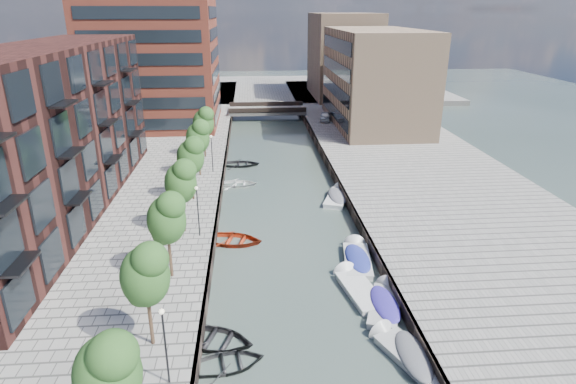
{
  "coord_description": "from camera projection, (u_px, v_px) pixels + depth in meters",
  "views": [
    {
      "loc": [
        -2.99,
        -10.69,
        17.75
      ],
      "look_at": [
        0.0,
        26.55,
        3.5
      ],
      "focal_mm": 30.0,
      "sensor_mm": 36.0,
      "label": 1
    }
  ],
  "objects": [
    {
      "name": "motorboat_3",
      "position": [
        357.0,
        258.0,
        36.18
      ],
      "size": [
        2.57,
        5.62,
        1.81
      ],
      "color": "silver",
      "rests_on": "ground"
    },
    {
      "name": "bridge",
      "position": [
        267.0,
        110.0,
        83.06
      ],
      "size": [
        13.0,
        6.0,
        1.3
      ],
      "color": "gray",
      "rests_on": "ground"
    },
    {
      "name": "tree_2",
      "position": [
        166.0,
        217.0,
        30.74
      ],
      "size": [
        2.5,
        2.5,
        5.95
      ],
      "color": "#382619",
      "rests_on": "quay_left"
    },
    {
      "name": "motorboat_1",
      "position": [
        407.0,
        354.0,
        26.14
      ],
      "size": [
        3.66,
        5.39,
        1.71
      ],
      "color": "#ADADAB",
      "rests_on": "ground"
    },
    {
      "name": "water",
      "position": [
        278.0,
        179.0,
        53.76
      ],
      "size": [
        300.0,
        300.0,
        0.0
      ],
      "primitive_type": "plane",
      "color": "#38473F",
      "rests_on": "ground"
    },
    {
      "name": "motorboat_0",
      "position": [
        385.0,
        303.0,
        30.67
      ],
      "size": [
        3.36,
        5.37,
        1.7
      ],
      "color": "#B5B4B3",
      "rests_on": "ground"
    },
    {
      "name": "motorboat_2",
      "position": [
        356.0,
        288.0,
        32.53
      ],
      "size": [
        2.74,
        5.5,
        1.75
      ],
      "color": "white",
      "rests_on": "ground"
    },
    {
      "name": "quay_wall_left",
      "position": [
        223.0,
        176.0,
        53.12
      ],
      "size": [
        0.25,
        140.0,
        1.0
      ],
      "primitive_type": "cube",
      "color": "#332823",
      "rests_on": "ground"
    },
    {
      "name": "lamp_2",
      "position": [
        212.0,
        150.0,
        51.97
      ],
      "size": [
        0.24,
        0.24,
        4.12
      ],
      "color": "black",
      "rests_on": "quay_left"
    },
    {
      "name": "tree_0",
      "position": [
        107.0,
        370.0,
        17.7
      ],
      "size": [
        2.5,
        2.5,
        5.95
      ],
      "color": "#382619",
      "rests_on": "quay_left"
    },
    {
      "name": "tower",
      "position": [
        151.0,
        22.0,
        70.07
      ],
      "size": [
        18.0,
        18.0,
        30.0
      ],
      "primitive_type": "cube",
      "color": "#9A3F2D",
      "rests_on": "quay_left"
    },
    {
      "name": "sloop_0",
      "position": [
        228.0,
        366.0,
        25.52
      ],
      "size": [
        4.47,
        3.56,
        0.83
      ],
      "primitive_type": "imported",
      "rotation": [
        0.0,
        0.0,
        1.76
      ],
      "color": "black",
      "rests_on": "ground"
    },
    {
      "name": "apartment_block",
      "position": [
        46.0,
        134.0,
        40.1
      ],
      "size": [
        8.0,
        38.0,
        14.0
      ],
      "primitive_type": "cube",
      "color": "black",
      "rests_on": "quay_left"
    },
    {
      "name": "tan_block_near",
      "position": [
        375.0,
        78.0,
        72.59
      ],
      "size": [
        12.0,
        25.0,
        14.0
      ],
      "primitive_type": "cube",
      "color": "tan",
      "rests_on": "quay_right"
    },
    {
      "name": "motorboat_4",
      "position": [
        338.0,
        196.0,
        48.02
      ],
      "size": [
        3.59,
        5.72,
        1.8
      ],
      "color": "white",
      "rests_on": "ground"
    },
    {
      "name": "far_closure",
      "position": [
        262.0,
        90.0,
        109.46
      ],
      "size": [
        80.0,
        40.0,
        1.0
      ],
      "primitive_type": "cube",
      "color": "gray",
      "rests_on": "ground"
    },
    {
      "name": "car",
      "position": [
        325.0,
        117.0,
        76.64
      ],
      "size": [
        2.47,
        4.33,
        1.39
      ],
      "primitive_type": "imported",
      "rotation": [
        0.0,
        0.0,
        -0.22
      ],
      "color": "silver",
      "rests_on": "quay_right"
    },
    {
      "name": "tree_5",
      "position": [
        198.0,
        136.0,
        50.3
      ],
      "size": [
        2.5,
        2.5,
        5.95
      ],
      "color": "#382619",
      "rests_on": "quay_left"
    },
    {
      "name": "quay_right",
      "position": [
        418.0,
        171.0,
        54.77
      ],
      "size": [
        20.0,
        140.0,
        1.0
      ],
      "primitive_type": "cube",
      "color": "gray",
      "rests_on": "ground"
    },
    {
      "name": "sloop_4",
      "position": [
        241.0,
        166.0,
        58.12
      ],
      "size": [
        4.68,
        3.44,
        0.94
      ],
      "primitive_type": "imported",
      "rotation": [
        0.0,
        0.0,
        1.52
      ],
      "color": "black",
      "rests_on": "ground"
    },
    {
      "name": "tree_1",
      "position": [
        145.0,
        273.0,
        24.22
      ],
      "size": [
        2.5,
        2.5,
        5.95
      ],
      "color": "#382619",
      "rests_on": "quay_left"
    },
    {
      "name": "sloop_1",
      "position": [
        214.0,
        343.0,
        27.26
      ],
      "size": [
        5.55,
        4.71,
        0.98
      ],
      "primitive_type": "imported",
      "rotation": [
        0.0,
        0.0,
        1.24
      ],
      "color": "black",
      "rests_on": "ground"
    },
    {
      "name": "quay_wall_right",
      "position": [
        332.0,
        173.0,
        54.04
      ],
      "size": [
        0.25,
        140.0,
        1.0
      ],
      "primitive_type": "cube",
      "color": "#332823",
      "rests_on": "ground"
    },
    {
      "name": "sloop_3",
      "position": [
        238.0,
        185.0,
        51.63
      ],
      "size": [
        4.25,
        3.13,
        0.85
      ],
      "primitive_type": "imported",
      "rotation": [
        0.0,
        0.0,
        1.53
      ],
      "color": "white",
      "rests_on": "ground"
    },
    {
      "name": "tree_4",
      "position": [
        190.0,
        155.0,
        43.78
      ],
      "size": [
        2.5,
        2.5,
        5.95
      ],
      "color": "#382619",
      "rests_on": "quay_left"
    },
    {
      "name": "tree_6",
      "position": [
        203.0,
        121.0,
        56.82
      ],
      "size": [
        2.5,
        2.5,
        5.95
      ],
      "color": "#382619",
      "rests_on": "quay_left"
    },
    {
      "name": "lamp_0",
      "position": [
        165.0,
        339.0,
        22.17
      ],
      "size": [
        0.24,
        0.24,
        4.12
      ],
      "color": "black",
      "rests_on": "quay_left"
    },
    {
      "name": "lamp_1",
      "position": [
        198.0,
        206.0,
        37.07
      ],
      "size": [
        0.24,
        0.24,
        4.12
      ],
      "color": "black",
      "rests_on": "quay_left"
    },
    {
      "name": "sloop_2",
      "position": [
        233.0,
        243.0,
        38.97
      ],
      "size": [
        5.63,
        4.62,
        1.02
      ],
      "primitive_type": "imported",
      "rotation": [
        0.0,
        0.0,
        1.32
      ],
      "color": "#A32B11",
      "rests_on": "ground"
    },
    {
      "name": "tree_3",
      "position": [
        180.0,
        180.0,
        37.26
      ],
      "size": [
        2.5,
        2.5,
        5.95
      ],
      "color": "#382619",
      "rests_on": "quay_left"
    },
    {
      "name": "tan_block_far",
      "position": [
        343.0,
        55.0,
        96.45
      ],
      "size": [
        12.0,
        20.0,
        16.0
      ],
      "primitive_type": "cube",
      "color": "tan",
      "rests_on": "quay_right"
    }
  ]
}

